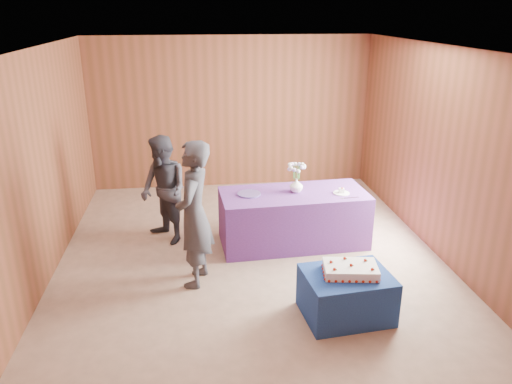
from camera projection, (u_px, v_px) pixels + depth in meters
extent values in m
plane|color=#A1826F|center=(251.00, 258.00, 6.63)|extent=(6.00, 6.00, 0.00)
cube|color=brown|center=(231.00, 113.00, 8.96)|extent=(5.00, 0.04, 2.70)
cube|color=brown|center=(301.00, 287.00, 3.37)|extent=(5.00, 0.04, 2.70)
cube|color=brown|center=(40.00, 168.00, 5.87)|extent=(0.04, 6.00, 2.70)
cube|color=brown|center=(442.00, 154.00, 6.46)|extent=(0.04, 6.00, 2.70)
cube|color=white|center=(250.00, 48.00, 5.70)|extent=(5.00, 6.00, 0.04)
cube|color=#1A4492|center=(346.00, 295.00, 5.32)|extent=(0.97, 0.79, 0.50)
cube|color=#68338C|center=(293.00, 218.00, 6.95)|extent=(2.04, 1.00, 0.75)
cube|color=white|center=(350.00, 269.00, 5.23)|extent=(0.60, 0.45, 0.10)
sphere|color=#A01A0C|center=(326.00, 281.00, 5.07)|extent=(0.03, 0.03, 0.03)
sphere|color=#A01A0C|center=(380.00, 282.00, 5.06)|extent=(0.03, 0.03, 0.03)
sphere|color=#A01A0C|center=(322.00, 264.00, 5.42)|extent=(0.03, 0.03, 0.03)
sphere|color=#A01A0C|center=(373.00, 264.00, 5.40)|extent=(0.03, 0.03, 0.03)
sphere|color=#A01A0C|center=(336.00, 268.00, 5.12)|extent=(0.03, 0.03, 0.03)
cone|color=#16631F|center=(338.00, 269.00, 5.13)|extent=(0.01, 0.02, 0.02)
sphere|color=#A01A0C|center=(364.00, 260.00, 5.28)|extent=(0.03, 0.03, 0.03)
cone|color=#16631F|center=(366.00, 261.00, 5.28)|extent=(0.01, 0.02, 0.02)
sphere|color=#A01A0C|center=(351.00, 264.00, 5.20)|extent=(0.03, 0.03, 0.03)
cone|color=#16631F|center=(353.00, 265.00, 5.21)|extent=(0.01, 0.02, 0.02)
imported|color=white|center=(296.00, 185.00, 6.82)|extent=(0.23, 0.23, 0.19)
cylinder|color=#2A6B2B|center=(299.00, 173.00, 6.77)|extent=(0.01, 0.01, 0.17)
sphere|color=#C5B1E5|center=(304.00, 167.00, 6.74)|extent=(0.06, 0.06, 0.06)
cylinder|color=#2A6B2B|center=(299.00, 172.00, 6.78)|extent=(0.01, 0.01, 0.17)
sphere|color=silver|center=(302.00, 166.00, 6.79)|extent=(0.06, 0.06, 0.06)
cylinder|color=#2A6B2B|center=(297.00, 172.00, 6.80)|extent=(0.01, 0.01, 0.17)
sphere|color=#C5B1E5|center=(299.00, 165.00, 6.82)|extent=(0.06, 0.06, 0.06)
cylinder|color=#2A6B2B|center=(296.00, 172.00, 6.80)|extent=(0.01, 0.01, 0.17)
sphere|color=silver|center=(295.00, 165.00, 6.82)|extent=(0.06, 0.06, 0.06)
cylinder|color=#2A6B2B|center=(295.00, 172.00, 6.79)|extent=(0.01, 0.01, 0.17)
sphere|color=#C5B1E5|center=(292.00, 165.00, 6.81)|extent=(0.06, 0.06, 0.06)
cylinder|color=#2A6B2B|center=(294.00, 172.00, 6.78)|extent=(0.01, 0.01, 0.17)
sphere|color=silver|center=(290.00, 166.00, 6.77)|extent=(0.06, 0.06, 0.06)
cylinder|color=#2A6B2B|center=(294.00, 173.00, 6.76)|extent=(0.01, 0.01, 0.17)
sphere|color=#C5B1E5|center=(289.00, 167.00, 6.72)|extent=(0.06, 0.06, 0.06)
cylinder|color=#2A6B2B|center=(294.00, 173.00, 6.74)|extent=(0.01, 0.01, 0.17)
sphere|color=silver|center=(291.00, 168.00, 6.67)|extent=(0.06, 0.06, 0.06)
cylinder|color=#2A6B2B|center=(296.00, 174.00, 6.73)|extent=(0.01, 0.01, 0.17)
sphere|color=#C5B1E5|center=(294.00, 169.00, 6.65)|extent=(0.06, 0.06, 0.06)
cylinder|color=#2A6B2B|center=(297.00, 174.00, 6.72)|extent=(0.01, 0.01, 0.17)
sphere|color=silver|center=(298.00, 169.00, 6.64)|extent=(0.06, 0.06, 0.06)
cylinder|color=#2A6B2B|center=(299.00, 174.00, 6.73)|extent=(0.01, 0.01, 0.17)
sphere|color=#C5B1E5|center=(302.00, 169.00, 6.66)|extent=(0.06, 0.06, 0.06)
cylinder|color=#2A6B2B|center=(299.00, 173.00, 6.75)|extent=(0.01, 0.01, 0.17)
sphere|color=silver|center=(304.00, 168.00, 6.70)|extent=(0.06, 0.06, 0.06)
cylinder|color=#57478E|center=(249.00, 194.00, 6.75)|extent=(0.39, 0.39, 0.02)
cylinder|color=white|center=(341.00, 193.00, 6.80)|extent=(0.28, 0.28, 0.01)
cube|color=white|center=(341.00, 190.00, 6.78)|extent=(0.08, 0.07, 0.06)
sphere|color=#A01A0C|center=(342.00, 188.00, 6.75)|extent=(0.02, 0.02, 0.02)
cube|color=silver|center=(350.00, 198.00, 6.63)|extent=(0.26, 0.05, 0.00)
imported|color=#34353E|center=(194.00, 215.00, 5.77)|extent=(0.57, 0.73, 1.76)
imported|color=#302F39|center=(164.00, 190.00, 6.88)|extent=(0.89, 0.94, 1.52)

